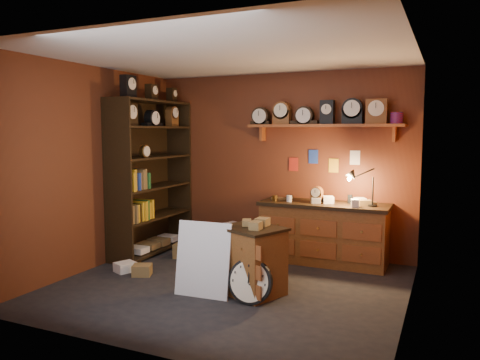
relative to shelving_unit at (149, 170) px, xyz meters
name	(u,v)px	position (x,y,z in m)	size (l,w,h in m)	color
floor	(228,287)	(1.79, -0.98, -1.25)	(4.00, 4.00, 0.00)	black
room_shell	(236,142)	(1.84, -0.87, 0.47)	(4.02, 3.62, 2.71)	#642E17
shelving_unit	(149,170)	(0.00, 0.00, 0.00)	(0.47, 1.60, 2.58)	black
workbench	(324,229)	(2.57, 0.49, -0.78)	(1.78, 0.66, 1.36)	brown
low_cabinet	(252,258)	(2.14, -1.09, -0.84)	(0.84, 0.79, 0.86)	brown
big_round_clock	(250,281)	(2.24, -1.38, -1.01)	(0.49, 0.16, 0.50)	black
white_panel	(203,295)	(1.66, -1.36, -1.25)	(0.64, 0.03, 0.86)	silver
mini_fridge	(233,239)	(1.20, 0.41, -1.03)	(0.54, 0.56, 0.44)	silver
floor_box_a	(142,270)	(0.60, -1.05, -1.18)	(0.23, 0.20, 0.14)	olive
floor_box_b	(125,267)	(0.29, -1.00, -1.19)	(0.21, 0.25, 0.12)	white
floor_box_c	(184,251)	(0.65, -0.09, -1.15)	(0.27, 0.23, 0.21)	olive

